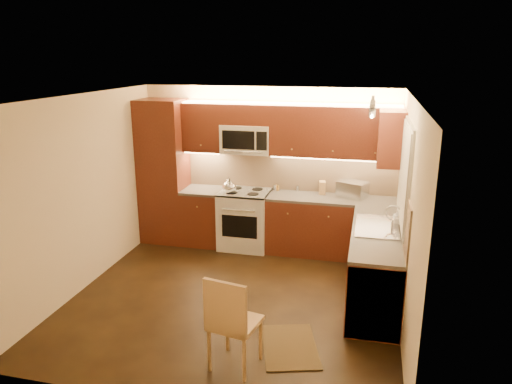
% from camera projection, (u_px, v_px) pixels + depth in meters
% --- Properties ---
extents(floor, '(4.00, 4.00, 0.01)m').
position_uv_depth(floor, '(234.00, 297.00, 6.12)').
color(floor, black).
rests_on(floor, ground).
extents(ceiling, '(4.00, 4.00, 0.01)m').
position_uv_depth(ceiling, '(232.00, 98.00, 5.44)').
color(ceiling, beige).
rests_on(ceiling, ground).
extents(wall_back, '(4.00, 0.01, 2.50)m').
position_uv_depth(wall_back, '(268.00, 167.00, 7.65)').
color(wall_back, beige).
rests_on(wall_back, ground).
extents(wall_front, '(4.00, 0.01, 2.50)m').
position_uv_depth(wall_front, '(165.00, 275.00, 3.91)').
color(wall_front, beige).
rests_on(wall_front, ground).
extents(wall_left, '(0.01, 4.00, 2.50)m').
position_uv_depth(wall_left, '(84.00, 193.00, 6.23)').
color(wall_left, beige).
rests_on(wall_left, ground).
extents(wall_right, '(0.01, 4.00, 2.50)m').
position_uv_depth(wall_right, '(407.00, 216.00, 5.33)').
color(wall_right, beige).
rests_on(wall_right, ground).
extents(pantry, '(0.70, 0.60, 2.30)m').
position_uv_depth(pantry, '(164.00, 172.00, 7.77)').
color(pantry, '#44190E').
rests_on(pantry, floor).
extents(base_cab_back_left, '(0.62, 0.60, 0.86)m').
position_uv_depth(base_cab_back_left, '(204.00, 217.00, 7.82)').
color(base_cab_back_left, '#44190E').
rests_on(base_cab_back_left, floor).
extents(counter_back_left, '(0.62, 0.60, 0.04)m').
position_uv_depth(counter_back_left, '(203.00, 190.00, 7.69)').
color(counter_back_left, '#373432').
rests_on(counter_back_left, base_cab_back_left).
extents(base_cab_back_right, '(1.92, 0.60, 0.86)m').
position_uv_depth(base_cab_back_right, '(330.00, 227.00, 7.36)').
color(base_cab_back_right, '#44190E').
rests_on(base_cab_back_right, floor).
extents(counter_back_right, '(1.92, 0.60, 0.04)m').
position_uv_depth(counter_back_right, '(332.00, 199.00, 7.24)').
color(counter_back_right, '#373432').
rests_on(counter_back_right, base_cab_back_right).
extents(base_cab_right, '(0.60, 2.00, 0.86)m').
position_uv_depth(base_cab_right, '(374.00, 267.00, 6.00)').
color(base_cab_right, '#44190E').
rests_on(base_cab_right, floor).
extents(counter_right, '(0.60, 2.00, 0.04)m').
position_uv_depth(counter_right, '(377.00, 233.00, 5.87)').
color(counter_right, '#373432').
rests_on(counter_right, base_cab_right).
extents(dishwasher, '(0.58, 0.60, 0.84)m').
position_uv_depth(dishwasher, '(374.00, 293.00, 5.34)').
color(dishwasher, silver).
rests_on(dishwasher, floor).
extents(backsplash_back, '(3.30, 0.02, 0.60)m').
position_uv_depth(backsplash_back, '(290.00, 171.00, 7.58)').
color(backsplash_back, tan).
rests_on(backsplash_back, wall_back).
extents(backsplash_right, '(0.02, 2.00, 0.60)m').
position_uv_depth(backsplash_right, '(404.00, 209.00, 5.72)').
color(backsplash_right, tan).
rests_on(backsplash_right, wall_right).
extents(upper_cab_back_left, '(0.62, 0.35, 0.75)m').
position_uv_depth(upper_cab_back_left, '(204.00, 127.00, 7.54)').
color(upper_cab_back_left, '#44190E').
rests_on(upper_cab_back_left, wall_back).
extents(upper_cab_back_right, '(1.92, 0.35, 0.75)m').
position_uv_depth(upper_cab_back_right, '(335.00, 132.00, 7.08)').
color(upper_cab_back_right, '#44190E').
rests_on(upper_cab_back_right, wall_back).
extents(upper_cab_bridge, '(0.76, 0.35, 0.31)m').
position_uv_depth(upper_cab_bridge, '(247.00, 114.00, 7.32)').
color(upper_cab_bridge, '#44190E').
rests_on(upper_cab_bridge, wall_back).
extents(upper_cab_right_corner, '(0.35, 0.50, 0.75)m').
position_uv_depth(upper_cab_right_corner, '(391.00, 139.00, 6.51)').
color(upper_cab_right_corner, '#44190E').
rests_on(upper_cab_right_corner, wall_right).
extents(stove, '(0.76, 0.65, 0.92)m').
position_uv_depth(stove, '(245.00, 219.00, 7.63)').
color(stove, silver).
rests_on(stove, floor).
extents(microwave, '(0.76, 0.38, 0.44)m').
position_uv_depth(microwave, '(247.00, 139.00, 7.41)').
color(microwave, silver).
rests_on(microwave, wall_back).
extents(window_frame, '(0.03, 1.44, 1.24)m').
position_uv_depth(window_frame, '(406.00, 174.00, 5.75)').
color(window_frame, silver).
rests_on(window_frame, wall_right).
extents(window_blinds, '(0.02, 1.36, 1.16)m').
position_uv_depth(window_blinds, '(404.00, 174.00, 5.76)').
color(window_blinds, silver).
rests_on(window_blinds, wall_right).
extents(sink, '(0.52, 0.86, 0.15)m').
position_uv_depth(sink, '(377.00, 221.00, 5.99)').
color(sink, silver).
rests_on(sink, counter_right).
extents(faucet, '(0.20, 0.04, 0.30)m').
position_uv_depth(faucet, '(393.00, 217.00, 5.93)').
color(faucet, silver).
rests_on(faucet, counter_right).
extents(track_light_bar, '(0.04, 1.20, 0.03)m').
position_uv_depth(track_light_bar, '(373.00, 101.00, 5.47)').
color(track_light_bar, silver).
rests_on(track_light_bar, ceiling).
extents(kettle, '(0.28, 0.28, 0.25)m').
position_uv_depth(kettle, '(229.00, 185.00, 7.38)').
color(kettle, silver).
rests_on(kettle, stove).
extents(toaster_oven, '(0.49, 0.44, 0.24)m').
position_uv_depth(toaster_oven, '(352.00, 189.00, 7.22)').
color(toaster_oven, silver).
rests_on(toaster_oven, counter_back_right).
extents(knife_block, '(0.11, 0.16, 0.20)m').
position_uv_depth(knife_block, '(322.00, 188.00, 7.40)').
color(knife_block, '#A56E4A').
rests_on(knife_block, counter_back_right).
extents(spice_jar_a, '(0.05, 0.05, 0.09)m').
position_uv_depth(spice_jar_a, '(298.00, 188.00, 7.57)').
color(spice_jar_a, silver).
rests_on(spice_jar_a, counter_back_right).
extents(spice_jar_b, '(0.06, 0.06, 0.09)m').
position_uv_depth(spice_jar_b, '(276.00, 187.00, 7.65)').
color(spice_jar_b, brown).
rests_on(spice_jar_b, counter_back_right).
extents(spice_jar_c, '(0.05, 0.05, 0.09)m').
position_uv_depth(spice_jar_c, '(275.00, 188.00, 7.59)').
color(spice_jar_c, silver).
rests_on(spice_jar_c, counter_back_right).
extents(spice_jar_d, '(0.05, 0.05, 0.08)m').
position_uv_depth(spice_jar_d, '(278.00, 188.00, 7.61)').
color(spice_jar_d, olive).
rests_on(spice_jar_d, counter_back_right).
extents(soap_bottle, '(0.10, 0.10, 0.18)m').
position_uv_depth(soap_bottle, '(397.00, 217.00, 6.10)').
color(soap_bottle, silver).
rests_on(soap_bottle, counter_right).
extents(rug, '(0.76, 0.95, 0.01)m').
position_uv_depth(rug, '(290.00, 346.00, 5.09)').
color(rug, black).
rests_on(rug, floor).
extents(dining_chair, '(0.51, 0.51, 0.99)m').
position_uv_depth(dining_chair, '(235.00, 320.00, 4.67)').
color(dining_chair, '#A56E4A').
rests_on(dining_chair, floor).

